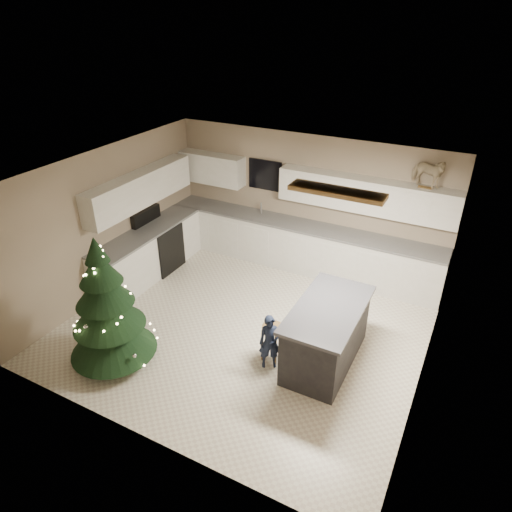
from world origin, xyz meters
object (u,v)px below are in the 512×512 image
object	(u,v)px
christmas_tree	(108,314)
toddler	(270,342)
island	(326,334)
rocking_horse	(428,173)
bar_stool	(272,334)

from	to	relation	value
christmas_tree	toddler	bearing A→B (deg)	24.29
island	toddler	xyz separation A→B (m)	(-0.67, -0.48, -0.05)
rocking_horse	island	bearing A→B (deg)	179.19
island	rocking_horse	size ratio (longest dim) A/B	2.71
bar_stool	toddler	xyz separation A→B (m)	(0.04, -0.17, -0.00)
toddler	rocking_horse	bearing A→B (deg)	34.05
island	christmas_tree	world-z (taller)	christmas_tree
island	toddler	distance (m)	0.83
island	rocking_horse	xyz separation A→B (m)	(0.69, 2.50, 1.78)
bar_stool	rocking_horse	distance (m)	3.64
bar_stool	rocking_horse	size ratio (longest dim) A/B	0.93
island	christmas_tree	distance (m)	3.12
toddler	bar_stool	bearing A→B (deg)	73.07
christmas_tree	toddler	world-z (taller)	christmas_tree
bar_stool	island	bearing A→B (deg)	23.71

